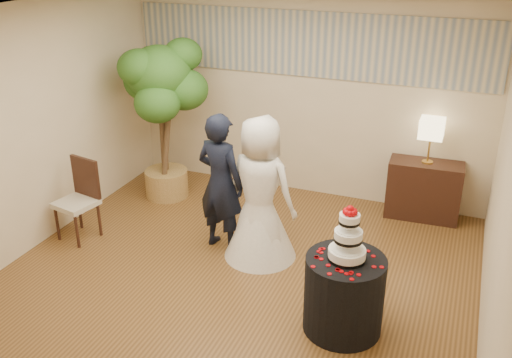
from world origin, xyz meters
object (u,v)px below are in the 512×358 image
at_px(bride, 260,189).
at_px(ficus_tree, 162,120).
at_px(groom, 221,183).
at_px(console, 424,190).
at_px(table_lamp, 430,141).
at_px(cake_table, 344,294).
at_px(wedding_cake, 348,233).
at_px(side_chair, 76,201).

xyz_separation_m(bride, ficus_tree, (-1.81, 1.01, 0.28)).
relative_size(groom, console, 1.80).
height_order(table_lamp, ficus_tree, ficus_tree).
relative_size(cake_table, table_lamp, 1.32).
bearing_deg(wedding_cake, table_lamp, 80.86).
height_order(groom, table_lamp, groom).
relative_size(bride, cake_table, 2.21).
relative_size(table_lamp, side_chair, 0.59).
distance_m(groom, table_lamp, 2.70).
height_order(bride, table_lamp, bride).
bearing_deg(bride, groom, 7.16).
xyz_separation_m(table_lamp, ficus_tree, (-3.43, -0.66, 0.06)).
height_order(console, side_chair, side_chair).
xyz_separation_m(cake_table, side_chair, (-3.41, 0.51, 0.11)).
bearing_deg(cake_table, side_chair, 171.51).
relative_size(bride, table_lamp, 2.91).
distance_m(cake_table, side_chair, 3.45).
bearing_deg(groom, side_chair, 27.49).
height_order(ficus_tree, side_chair, ficus_tree).
relative_size(cake_table, side_chair, 0.77).
xyz_separation_m(console, ficus_tree, (-3.43, -0.66, 0.74)).
bearing_deg(side_chair, cake_table, 2.94).
height_order(cake_table, side_chair, side_chair).
bearing_deg(bride, side_chair, 20.99).
xyz_separation_m(console, table_lamp, (0.00, 0.00, 0.67)).
distance_m(groom, bride, 0.50).
bearing_deg(groom, bride, -170.18).
relative_size(groom, table_lamp, 2.86).
bearing_deg(wedding_cake, side_chair, 171.51).
xyz_separation_m(cake_table, ficus_tree, (-3.01, 1.96, 0.74)).
bearing_deg(console, bride, -136.74).
xyz_separation_m(wedding_cake, ficus_tree, (-3.01, 1.96, 0.09)).
bearing_deg(ficus_tree, groom, -37.01).
relative_size(groom, wedding_cake, 3.07).
relative_size(wedding_cake, table_lamp, 0.93).
relative_size(console, table_lamp, 1.59).
bearing_deg(table_lamp, side_chair, -151.16).
xyz_separation_m(groom, side_chair, (-1.71, -0.46, -0.34)).
height_order(groom, console, groom).
xyz_separation_m(groom, console, (2.12, 1.65, -0.45)).
bearing_deg(console, wedding_cake, -101.86).
height_order(cake_table, table_lamp, table_lamp).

